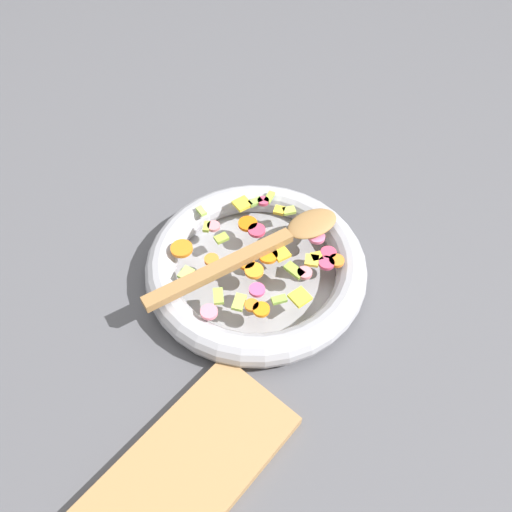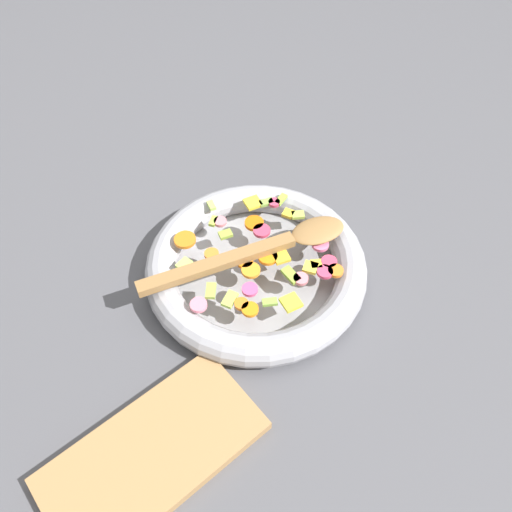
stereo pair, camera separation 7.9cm
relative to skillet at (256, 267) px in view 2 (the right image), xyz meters
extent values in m
plane|color=#4C4C51|center=(0.00, 0.00, -0.02)|extent=(4.00, 4.00, 0.00)
cylinder|color=gray|center=(0.00, 0.00, -0.02)|extent=(0.31, 0.31, 0.01)
torus|color=#9E9EA5|center=(0.00, 0.00, 0.00)|extent=(0.36, 0.36, 0.05)
cylinder|color=orange|center=(-0.01, 0.02, 0.03)|extent=(0.04, 0.04, 0.01)
cylinder|color=orange|center=(-0.07, 0.10, 0.03)|extent=(0.03, 0.03, 0.01)
cylinder|color=orange|center=(0.05, -0.05, 0.03)|extent=(0.03, 0.03, 0.01)
cylinder|color=orange|center=(0.08, 0.06, 0.03)|extent=(0.02, 0.02, 0.01)
cylinder|color=orange|center=(-0.04, -0.05, 0.03)|extent=(0.04, 0.04, 0.01)
cylinder|color=orange|center=(0.07, -0.10, 0.03)|extent=(0.05, 0.05, 0.01)
cylinder|color=orange|center=(0.07, 0.07, 0.03)|extent=(0.03, 0.03, 0.01)
cylinder|color=orange|center=(0.02, 0.00, 0.03)|extent=(0.04, 0.04, 0.01)
cylinder|color=orange|center=(0.03, 0.02, 0.03)|extent=(0.04, 0.04, 0.01)
cube|color=#8CAF3B|center=(-0.02, 0.06, 0.03)|extent=(0.02, 0.03, 0.01)
cube|color=#A6D55F|center=(0.10, -0.06, 0.03)|extent=(0.03, 0.02, 0.01)
cube|color=#8FB141|center=(0.00, 0.00, 0.03)|extent=(0.03, 0.02, 0.01)
cube|color=#A8C64E|center=(0.08, 0.04, 0.03)|extent=(0.03, 0.03, 0.01)
cube|color=#A9C44B|center=(-0.11, -0.02, 0.03)|extent=(0.03, 0.02, 0.01)
cube|color=#95B23E|center=(0.01, -0.06, 0.03)|extent=(0.02, 0.02, 0.01)
cube|color=#89B049|center=(-0.09, -0.08, 0.03)|extent=(0.03, 0.02, 0.01)
cube|color=#9ACE3F|center=(-0.11, -0.07, 0.03)|extent=(0.03, 0.02, 0.01)
cube|color=#95B646|center=(0.10, 0.01, 0.03)|extent=(0.03, 0.03, 0.01)
cube|color=#A6C644|center=(0.01, -0.10, 0.03)|extent=(0.02, 0.02, 0.01)
cube|color=#AFD15B|center=(-0.01, -0.13, 0.03)|extent=(0.02, 0.02, 0.01)
cube|color=#86AE42|center=(0.04, 0.08, 0.03)|extent=(0.03, 0.02, 0.01)
cylinder|color=#D53D5C|center=(-0.04, -0.03, 0.03)|extent=(0.03, 0.03, 0.01)
cylinder|color=#CC4060|center=(-0.10, -0.07, 0.03)|extent=(0.03, 0.03, 0.01)
cylinder|color=#C84063|center=(-0.06, 0.09, 0.03)|extent=(0.03, 0.03, 0.01)
cylinder|color=#D63F5C|center=(-0.08, 0.08, 0.03)|extent=(0.03, 0.03, 0.01)
cylinder|color=pink|center=(0.12, 0.02, 0.03)|extent=(0.04, 0.04, 0.01)
cylinder|color=#DB7B84|center=(0.00, -0.09, 0.03)|extent=(0.03, 0.03, 0.01)
cylinder|color=#DD7B85|center=(-0.02, 0.08, 0.03)|extent=(0.02, 0.02, 0.01)
cylinder|color=#DD4E83|center=(0.05, 0.05, 0.03)|extent=(0.03, 0.03, 0.01)
cylinder|color=pink|center=(-0.09, 0.05, 0.03)|extent=(0.04, 0.04, 0.01)
cube|color=yellow|center=(0.02, 0.10, 0.03)|extent=(0.03, 0.03, 0.01)
cube|color=yellow|center=(-0.07, -0.09, 0.03)|extent=(0.03, 0.03, 0.01)
cube|color=gold|center=(-0.06, 0.07, 0.03)|extent=(0.02, 0.02, 0.01)
cube|color=yellow|center=(-0.05, 0.07, 0.03)|extent=(0.03, 0.03, 0.01)
cube|color=yellow|center=(-0.03, 0.03, 0.03)|extent=(0.03, 0.03, 0.01)
cube|color=yellow|center=(-0.10, -0.03, 0.03)|extent=(0.02, 0.02, 0.01)
cube|color=olive|center=(0.06, -0.02, 0.04)|extent=(0.25, 0.09, 0.01)
ellipsoid|color=olive|center=(-0.10, 0.03, 0.04)|extent=(0.10, 0.08, 0.01)
cube|color=#9E7547|center=(0.29, 0.14, -0.01)|extent=(0.28, 0.14, 0.02)
camera|label=1|loc=(0.37, 0.32, 0.64)|focal=35.00mm
camera|label=2|loc=(0.32, 0.38, 0.64)|focal=35.00mm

